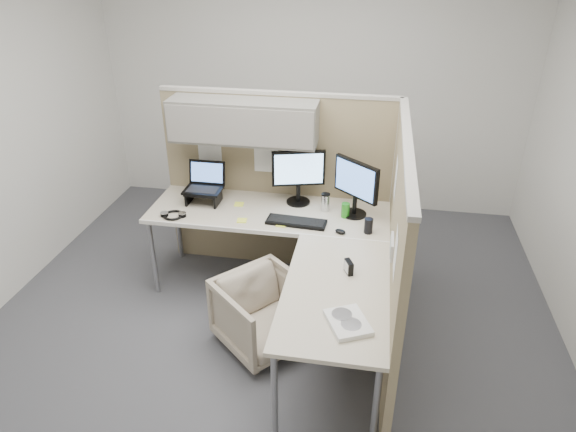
% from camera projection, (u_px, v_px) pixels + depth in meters
% --- Properties ---
extents(ground, '(4.50, 4.50, 0.00)m').
position_uv_depth(ground, '(270.00, 323.00, 4.10)').
color(ground, '#44444A').
rests_on(ground, ground).
extents(partition_back, '(2.00, 0.36, 1.63)m').
position_uv_depth(partition_back, '(263.00, 155.00, 4.33)').
color(partition_back, '#958461').
rests_on(partition_back, ground).
extents(partition_right, '(0.07, 2.03, 1.63)m').
position_uv_depth(partition_right, '(395.00, 251.00, 3.52)').
color(partition_right, '#958461').
rests_on(partition_right, ground).
extents(desk, '(2.00, 1.98, 0.73)m').
position_uv_depth(desk, '(288.00, 243.00, 3.86)').
color(desk, beige).
rests_on(desk, ground).
extents(office_chair, '(0.81, 0.81, 0.61)m').
position_uv_depth(office_chair, '(263.00, 310.00, 3.76)').
color(office_chair, '#BCA895').
rests_on(office_chair, ground).
extents(monitor_left, '(0.43, 0.20, 0.47)m').
position_uv_depth(monitor_left, '(298.00, 173.00, 4.24)').
color(monitor_left, black).
rests_on(monitor_left, desk).
extents(monitor_right, '(0.36, 0.31, 0.47)m').
position_uv_depth(monitor_right, '(356.00, 184.00, 4.04)').
color(monitor_right, black).
rests_on(monitor_right, desk).
extents(laptop_station, '(0.31, 0.27, 0.33)m').
position_uv_depth(laptop_station, '(204.00, 188.00, 4.33)').
color(laptop_station, black).
rests_on(laptop_station, desk).
extents(keyboard, '(0.48, 0.19, 0.02)m').
position_uv_depth(keyboard, '(296.00, 222.00, 4.04)').
color(keyboard, black).
rests_on(keyboard, desk).
extents(mouse, '(0.10, 0.09, 0.03)m').
position_uv_depth(mouse, '(340.00, 231.00, 3.90)').
color(mouse, black).
rests_on(mouse, desk).
extents(travel_mug, '(0.07, 0.07, 0.15)m').
position_uv_depth(travel_mug, '(325.00, 202.00, 4.20)').
color(travel_mug, silver).
rests_on(travel_mug, desk).
extents(soda_can_green, '(0.07, 0.07, 0.12)m').
position_uv_depth(soda_can_green, '(368.00, 226.00, 3.89)').
color(soda_can_green, black).
rests_on(soda_can_green, desk).
extents(soda_can_silver, '(0.07, 0.07, 0.12)m').
position_uv_depth(soda_can_silver, '(345.00, 210.00, 4.11)').
color(soda_can_silver, '#268C1E').
rests_on(soda_can_silver, desk).
extents(sticky_note_b, '(0.08, 0.08, 0.01)m').
position_uv_depth(sticky_note_b, '(282.00, 225.00, 4.02)').
color(sticky_note_b, '#F3FF43').
rests_on(sticky_note_b, desk).
extents(sticky_note_a, '(0.09, 0.09, 0.01)m').
position_uv_depth(sticky_note_a, '(242.00, 220.00, 4.08)').
color(sticky_note_a, '#F3FF43').
rests_on(sticky_note_a, desk).
extents(sticky_note_c, '(0.08, 0.08, 0.01)m').
position_uv_depth(sticky_note_c, '(239.00, 204.00, 4.33)').
color(sticky_note_c, '#F3FF43').
rests_on(sticky_note_c, desk).
extents(headphones, '(0.21, 0.19, 0.03)m').
position_uv_depth(headphones, '(173.00, 215.00, 4.14)').
color(headphones, black).
rests_on(headphones, desk).
extents(paper_stack, '(0.31, 0.34, 0.03)m').
position_uv_depth(paper_stack, '(348.00, 322.00, 2.97)').
color(paper_stack, white).
rests_on(paper_stack, desk).
extents(desk_clock, '(0.07, 0.10, 0.09)m').
position_uv_depth(desk_clock, '(349.00, 267.00, 3.42)').
color(desk_clock, black).
rests_on(desk_clock, desk).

